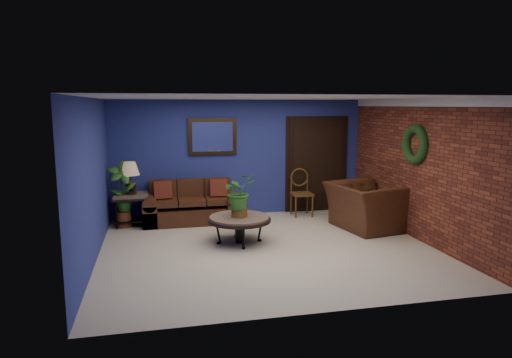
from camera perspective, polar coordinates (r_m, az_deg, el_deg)
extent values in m
plane|color=beige|center=(7.79, 1.47, -8.61)|extent=(5.50, 5.50, 0.00)
cube|color=navy|center=(9.92, -2.01, 2.66)|extent=(5.50, 0.04, 2.50)
cube|color=navy|center=(7.34, -19.80, -0.22)|extent=(0.04, 5.00, 2.50)
cube|color=brown|center=(8.59, 19.61, 1.10)|extent=(0.04, 5.00, 2.50)
cube|color=white|center=(7.42, 1.55, 10.11)|extent=(5.50, 5.00, 0.02)
cube|color=white|center=(8.50, 19.87, 8.99)|extent=(0.03, 5.00, 0.14)
cube|color=#442D14|center=(9.75, -5.46, 5.28)|extent=(1.02, 0.06, 0.77)
cube|color=black|center=(10.38, 7.57, 1.76)|extent=(1.44, 0.06, 2.18)
torus|color=black|center=(8.55, 19.25, 4.12)|extent=(0.16, 0.72, 0.72)
cube|color=#482314|center=(9.48, -8.04, -4.44)|extent=(1.95, 0.84, 0.32)
cube|color=#482314|center=(9.72, -8.23, -2.35)|extent=(1.66, 0.23, 0.80)
cube|color=#482314|center=(9.34, -11.45, -2.88)|extent=(0.54, 0.58, 0.12)
cube|color=#482314|center=(9.37, -8.06, -2.75)|extent=(0.54, 0.58, 0.12)
cube|color=#482314|center=(9.42, -4.69, -2.62)|extent=(0.54, 0.58, 0.12)
cube|color=#482314|center=(9.44, -13.10, -4.26)|extent=(0.28, 0.84, 0.44)
cube|color=#482314|center=(9.57, -3.07, -3.86)|extent=(0.28, 0.84, 0.44)
cube|color=maroon|center=(9.33, -11.58, -1.37)|extent=(0.35, 0.11, 0.35)
cube|color=maroon|center=(9.41, -4.67, -1.12)|extent=(0.35, 0.11, 0.35)
cylinder|color=#524D48|center=(7.96, -2.10, -4.87)|extent=(1.04, 1.04, 0.05)
cylinder|color=black|center=(7.97, -2.10, -5.12)|extent=(1.10, 1.10, 0.05)
cylinder|color=black|center=(8.02, -2.09, -6.51)|extent=(0.14, 0.14, 0.42)
cube|color=#524D48|center=(9.42, -15.35, -1.97)|extent=(0.66, 0.66, 0.05)
cube|color=black|center=(9.43, -15.34, -2.20)|extent=(0.69, 0.69, 0.04)
cube|color=black|center=(9.53, -15.23, -4.85)|extent=(0.59, 0.59, 0.03)
cylinder|color=black|center=(9.24, -17.06, -4.20)|extent=(0.03, 0.03, 0.61)
cylinder|color=black|center=(9.21, -13.64, -4.09)|extent=(0.03, 0.03, 0.61)
cylinder|color=black|center=(9.77, -16.82, -3.46)|extent=(0.03, 0.03, 0.61)
cylinder|color=black|center=(9.74, -13.59, -3.36)|extent=(0.03, 0.03, 0.61)
cylinder|color=#442D14|center=(9.41, -15.37, -1.68)|extent=(0.22, 0.22, 0.05)
sphere|color=#442D14|center=(9.39, -15.40, -1.01)|extent=(0.21, 0.21, 0.21)
cylinder|color=#442D14|center=(9.37, -15.44, 0.00)|extent=(0.02, 0.02, 0.26)
cone|color=#917B57|center=(9.34, -15.49, 1.13)|extent=(0.37, 0.37, 0.26)
cube|color=#503417|center=(9.93, 5.75, -1.88)|extent=(0.45, 0.45, 0.04)
torus|color=#503417|center=(10.05, 5.45, 0.22)|extent=(0.41, 0.05, 0.41)
cylinder|color=#503417|center=(9.75, 5.00, -3.58)|extent=(0.03, 0.03, 0.46)
cylinder|color=#503417|center=(9.86, 7.07, -3.47)|extent=(0.03, 0.03, 0.46)
cylinder|color=#503417|center=(10.10, 4.41, -3.12)|extent=(0.03, 0.03, 0.46)
cylinder|color=#503417|center=(10.20, 6.42, -3.03)|extent=(0.03, 0.03, 0.46)
imported|color=#482314|center=(9.11, 13.52, -3.35)|extent=(1.40, 1.54, 0.88)
cylinder|color=brown|center=(7.93, -2.11, -4.07)|extent=(0.28, 0.28, 0.18)
imported|color=#22581B|center=(7.86, -2.12, -1.57)|extent=(0.69, 0.64, 0.62)
cylinder|color=brown|center=(9.69, 13.26, -4.65)|extent=(0.26, 0.26, 0.20)
imported|color=#22581B|center=(9.62, 13.33, -2.66)|extent=(0.36, 0.31, 0.59)
cylinder|color=brown|center=(9.43, -16.17, -4.85)|extent=(0.34, 0.34, 0.30)
imported|color=#22581B|center=(9.30, -16.35, -1.09)|extent=(0.56, 0.39, 1.06)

